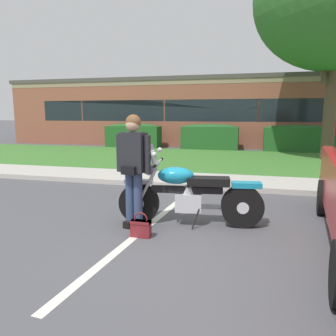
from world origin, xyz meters
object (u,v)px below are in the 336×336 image
at_px(motorcycle, 195,194).
at_px(brick_building, 257,112).
at_px(hedge_center_left, 210,136).
at_px(rider_person, 133,163).
at_px(hedge_center_right, 296,138).
at_px(handbag, 141,227).
at_px(hedge_left, 133,135).

xyz_separation_m(motorcycle, brick_building, (1.08, 16.30, 1.32)).
height_order(motorcycle, hedge_center_left, motorcycle).
xyz_separation_m(rider_person, hedge_center_left, (-0.26, 11.01, -0.34)).
height_order(motorcycle, rider_person, rider_person).
height_order(rider_person, hedge_center_right, rider_person).
distance_m(handbag, brick_building, 17.16).
xyz_separation_m(handbag, hedge_center_left, (-0.49, 11.38, 0.51)).
relative_size(handbag, brick_building, 0.01).
height_order(handbag, brick_building, brick_building).
distance_m(rider_person, hedge_center_right, 11.59).
relative_size(handbag, hedge_center_right, 0.13).
height_order(rider_person, brick_building, brick_building).
relative_size(motorcycle, hedge_center_right, 0.80).
height_order(motorcycle, hedge_left, motorcycle).
xyz_separation_m(handbag, hedge_left, (-4.36, 11.38, 0.51)).
xyz_separation_m(hedge_left, hedge_center_right, (7.74, 0.00, -0.00)).
distance_m(hedge_left, brick_building, 8.36).
xyz_separation_m(motorcycle, hedge_left, (-5.01, 10.68, 0.16)).
bearing_deg(hedge_center_left, rider_person, -88.65).
bearing_deg(brick_building, hedge_center_left, -111.52).
xyz_separation_m(motorcycle, rider_person, (-0.88, -0.33, 0.50)).
bearing_deg(hedge_center_right, motorcycle, -104.34).
xyz_separation_m(handbag, hedge_center_right, (3.38, 11.38, 0.51)).
bearing_deg(handbag, hedge_left, 110.98).
height_order(hedge_left, brick_building, brick_building).
relative_size(rider_person, hedge_center_left, 0.64).
bearing_deg(handbag, hedge_center_right, 73.47).
bearing_deg(hedge_center_left, hedge_center_right, -0.00).
distance_m(rider_person, brick_building, 16.76).
distance_m(motorcycle, hedge_center_right, 11.03).
distance_m(hedge_center_left, hedge_center_right, 3.87).
bearing_deg(rider_person, hedge_center_left, 91.35).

